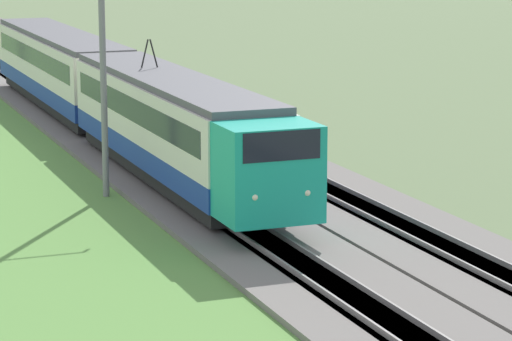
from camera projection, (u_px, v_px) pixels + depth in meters
name	position (u px, v px, depth m)	size (l,w,h in m)	color
ballast_main	(90.00, 128.00, 55.59)	(240.00, 4.40, 0.30)	slate
ballast_adjacent	(184.00, 123.00, 57.20)	(240.00, 4.40, 0.30)	slate
track_main	(90.00, 128.00, 55.59)	(240.00, 1.57, 0.45)	#4C4238
track_adjacent	(184.00, 122.00, 57.20)	(240.00, 1.57, 0.45)	#4C4238
passenger_train	(108.00, 89.00, 51.83)	(38.85, 2.93, 5.15)	#19A88E
catenary_mast_mid	(104.00, 61.00, 41.09)	(0.22, 2.56, 9.36)	slate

